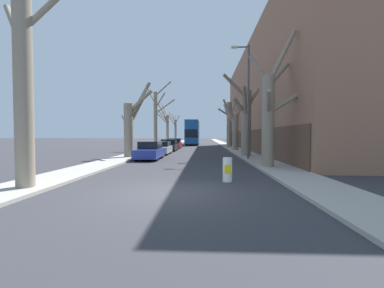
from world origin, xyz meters
TOP-DOWN VIEW (x-y plane):
  - ground_plane at (0.00, 0.00)m, footprint 300.00×300.00m
  - sidewalk_left at (-5.32, 50.00)m, footprint 2.23×120.00m
  - sidewalk_right at (5.32, 50.00)m, footprint 2.23×120.00m
  - building_facade_right at (11.43, 24.11)m, footprint 10.08×40.24m
  - street_tree_left_0 at (-5.04, 0.20)m, footprint 3.48×2.23m
  - street_tree_left_1 at (-4.99, 12.77)m, footprint 3.10×1.88m
  - street_tree_left_2 at (-4.92, 24.02)m, footprint 3.79×1.94m
  - street_tree_left_3 at (-5.33, 35.36)m, footprint 2.66×3.24m
  - street_tree_left_4 at (-5.21, 47.77)m, footprint 2.52×2.99m
  - street_tree_right_0 at (5.04, 6.65)m, footprint 4.41×2.87m
  - street_tree_right_1 at (4.78, 14.12)m, footprint 3.42×2.69m
  - street_tree_right_2 at (4.95, 23.52)m, footprint 2.83×2.87m
  - street_tree_right_3 at (5.07, 31.74)m, footprint 3.31×3.64m
  - double_decker_bus at (-1.08, 42.37)m, footprint 2.51×11.50m
  - parked_car_0 at (-3.11, 11.60)m, footprint 1.76×4.11m
  - parked_car_1 at (-3.11, 17.04)m, footprint 1.74×4.07m
  - parked_car_2 at (-3.11, 22.60)m, footprint 1.90×4.38m
  - parked_car_3 at (-3.11, 28.50)m, footprint 1.79×4.32m
  - lamp_post at (4.45, 11.38)m, footprint 1.40×0.20m
  - traffic_bollard at (2.15, 2.19)m, footprint 0.39×0.40m

SIDE VIEW (x-z plane):
  - ground_plane at x=0.00m, z-range 0.00..0.00m
  - sidewalk_left at x=-5.32m, z-range 0.00..0.12m
  - sidewalk_right at x=5.32m, z-range 0.00..0.12m
  - traffic_bollard at x=2.15m, z-range 0.00..1.00m
  - parked_car_1 at x=-3.11m, z-range -0.03..1.27m
  - parked_car_2 at x=-3.11m, z-range -0.04..1.37m
  - parked_car_0 at x=-3.11m, z-range -0.04..1.39m
  - parked_car_3 at x=-3.11m, z-range -0.04..1.40m
  - double_decker_bus at x=-1.08m, z-range 0.31..5.00m
  - street_tree_right_2 at x=4.95m, z-range -0.43..5.86m
  - street_tree_left_1 at x=-4.99m, z-range -0.49..5.97m
  - street_tree_right_0 at x=5.04m, z-range -0.66..7.15m
  - street_tree_right_1 at x=4.78m, z-range -0.23..6.82m
  - street_tree_left_4 at x=-5.21m, z-range -0.22..6.88m
  - street_tree_left_3 at x=-5.33m, z-range -0.38..7.24m
  - street_tree_left_0 at x=-5.04m, z-range -0.39..7.93m
  - street_tree_right_3 at x=5.07m, z-range 0.07..7.68m
  - street_tree_left_2 at x=-4.92m, z-range -0.30..8.69m
  - lamp_post at x=4.45m, z-range 0.47..9.23m
  - building_facade_right at x=11.43m, z-range -0.01..13.01m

